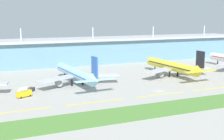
{
  "coord_description": "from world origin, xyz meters",
  "views": [
    {
      "loc": [
        -81.97,
        -129.54,
        37.89
      ],
      "look_at": [
        -13.29,
        30.75,
        7.0
      ],
      "focal_mm": 48.38,
      "sensor_mm": 36.0,
      "label": 1
    }
  ],
  "objects": [
    {
      "name": "terminal_building",
      "position": [
        -0.0,
        106.42,
        10.45
      ],
      "size": [
        288.0,
        34.0,
        29.5
      ],
      "color": "#6693A8",
      "rests_on": "ground"
    },
    {
      "name": "taxiway_stripe_mid_west",
      "position": [
        -37.0,
        -6.28,
        0.02
      ],
      "size": [
        28.0,
        0.7,
        0.04
      ],
      "primitive_type": "cube",
      "color": "yellow",
      "rests_on": "ground"
    },
    {
      "name": "fuel_truck",
      "position": [
        -65.74,
        15.23,
        2.26
      ],
      "size": [
        7.62,
        5.47,
        4.95
      ],
      "color": "gold",
      "rests_on": "ground"
    },
    {
      "name": "ground_plane",
      "position": [
        0.0,
        0.0,
        0.0
      ],
      "size": [
        600.0,
        600.0,
        0.0
      ],
      "primitive_type": "plane",
      "color": "#A8A59E"
    },
    {
      "name": "taxiway_stripe_west",
      "position": [
        -71.0,
        -6.28,
        0.02
      ],
      "size": [
        28.0,
        0.7,
        0.04
      ],
      "primitive_type": "cube",
      "color": "yellow",
      "rests_on": "ground"
    },
    {
      "name": "safety_cone_nose_front",
      "position": [
        33.99,
        7.91,
        0.35
      ],
      "size": [
        0.56,
        0.56,
        0.7
      ],
      "primitive_type": "cone",
      "color": "orange",
      "rests_on": "ground"
    },
    {
      "name": "taxiway_stripe_mid_east",
      "position": [
        31.0,
        -6.28,
        0.02
      ],
      "size": [
        28.0,
        0.7,
        0.04
      ],
      "primitive_type": "cube",
      "color": "yellow",
      "rests_on": "ground"
    },
    {
      "name": "grass_verge",
      "position": [
        0.0,
        -26.71,
        0.05
      ],
      "size": [
        300.0,
        18.0,
        0.1
      ],
      "primitive_type": "cube",
      "color": "#518438",
      "rests_on": "ground"
    },
    {
      "name": "airliner_near_middle",
      "position": [
        -35.07,
        30.89,
        6.44
      ],
      "size": [
        48.64,
        59.56,
        18.9
      ],
      "color": "#9ED1EA",
      "rests_on": "ground"
    },
    {
      "name": "airliner_far_middle",
      "position": [
        29.06,
        30.72,
        6.44
      ],
      "size": [
        48.76,
        60.15,
        18.9
      ],
      "color": "yellow",
      "rests_on": "ground"
    },
    {
      "name": "pushback_tug",
      "position": [
        -60.75,
        25.72,
        1.1
      ],
      "size": [
        4.25,
        5.01,
        1.85
      ],
      "color": "#333842",
      "rests_on": "ground"
    },
    {
      "name": "safety_cone_left_wingtip",
      "position": [
        8.95,
        2.72,
        0.35
      ],
      "size": [
        0.56,
        0.56,
        0.7
      ],
      "primitive_type": "cone",
      "color": "orange",
      "rests_on": "ground"
    },
    {
      "name": "taxiway_stripe_centre",
      "position": [
        -3.0,
        -6.28,
        0.02
      ],
      "size": [
        28.0,
        0.7,
        0.04
      ],
      "primitive_type": "cube",
      "color": "yellow",
      "rests_on": "ground"
    }
  ]
}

